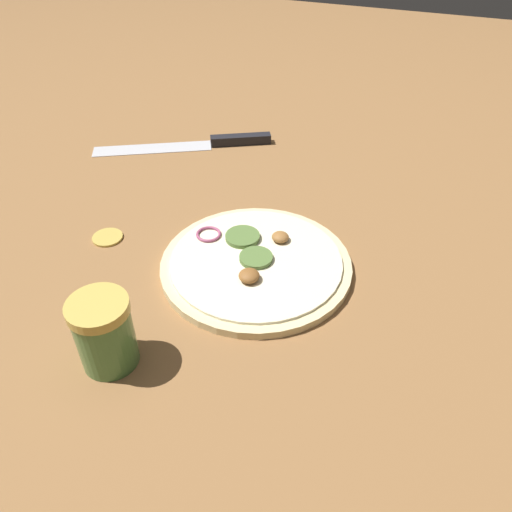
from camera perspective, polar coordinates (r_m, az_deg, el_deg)
name	(u,v)px	position (r m, az deg, el deg)	size (l,w,h in m)	color
ground_plane	(256,268)	(0.69, 0.00, -1.39)	(3.00, 3.00, 0.00)	olive
pizza	(256,263)	(0.68, -0.04, -0.83)	(0.26, 0.26, 0.03)	beige
knife	(210,143)	(0.99, -5.24, 12.78)	(0.31, 0.19, 0.02)	silver
spice_jar	(104,333)	(0.57, -16.94, -8.39)	(0.07, 0.07, 0.09)	#4C7F42
loose_cap	(107,236)	(0.77, -16.63, 2.15)	(0.04, 0.04, 0.01)	gold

